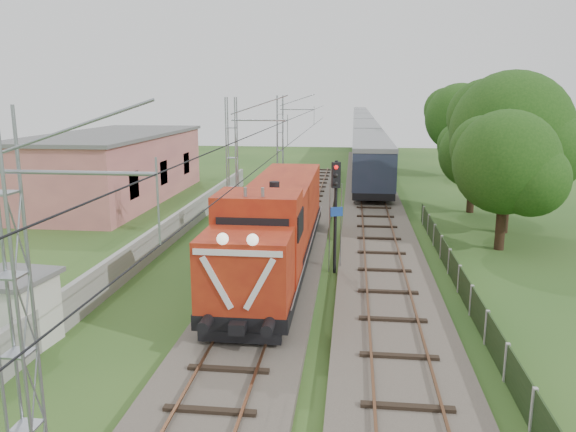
# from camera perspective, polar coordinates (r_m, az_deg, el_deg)

# --- Properties ---
(ground) EXTENTS (140.00, 140.00, 0.00)m
(ground) POSITION_cam_1_polar(r_m,az_deg,el_deg) (19.65, -4.21, -12.33)
(ground) COLOR #274D1C
(ground) RESTS_ON ground
(track_main) EXTENTS (4.20, 70.00, 0.45)m
(track_main) POSITION_cam_1_polar(r_m,az_deg,el_deg) (26.02, -1.33, -5.57)
(track_main) COLOR #6B6054
(track_main) RESTS_ON ground
(track_side) EXTENTS (4.20, 80.00, 0.45)m
(track_side) POSITION_cam_1_polar(r_m,az_deg,el_deg) (38.39, 8.78, 0.18)
(track_side) COLOR #6B6054
(track_side) RESTS_ON ground
(catenary) EXTENTS (3.31, 70.00, 8.00)m
(catenary) POSITION_cam_1_polar(r_m,az_deg,el_deg) (30.48, -5.58, 4.50)
(catenary) COLOR gray
(catenary) RESTS_ON ground
(boundary_wall) EXTENTS (0.25, 40.00, 1.50)m
(boundary_wall) POSITION_cam_1_polar(r_m,az_deg,el_deg) (32.02, -11.68, -1.33)
(boundary_wall) COLOR #9E9E99
(boundary_wall) RESTS_ON ground
(station_building) EXTENTS (8.40, 20.40, 5.22)m
(station_building) POSITION_cam_1_polar(r_m,az_deg,el_deg) (45.77, -17.27, 4.84)
(station_building) COLOR #DB7E76
(station_building) RESTS_ON ground
(fence) EXTENTS (0.12, 32.00, 1.20)m
(fence) POSITION_cam_1_polar(r_m,az_deg,el_deg) (22.35, 18.13, -8.15)
(fence) COLOR black
(fence) RESTS_ON ground
(locomotive) EXTENTS (3.12, 17.80, 4.52)m
(locomotive) POSITION_cam_1_polar(r_m,az_deg,el_deg) (25.88, -1.22, -0.77)
(locomotive) COLOR black
(locomotive) RESTS_ON ground
(coach_rake) EXTENTS (3.21, 120.14, 3.72)m
(coach_rake) POSITION_cam_1_polar(r_m,az_deg,el_deg) (100.07, 7.58, 9.10)
(coach_rake) COLOR black
(coach_rake) RESTS_ON ground
(signal_post) EXTENTS (0.56, 0.45, 5.25)m
(signal_post) POSITION_cam_1_polar(r_m,az_deg,el_deg) (25.43, 4.87, 1.93)
(signal_post) COLOR black
(signal_post) RESTS_ON ground
(relay_hut) EXTENTS (2.64, 2.64, 2.49)m
(relay_hut) POSITION_cam_1_polar(r_m,az_deg,el_deg) (20.56, -26.06, -8.67)
(relay_hut) COLOR silver
(relay_hut) RESTS_ON ground
(tree_a) EXTENTS (5.72, 5.45, 7.42)m
(tree_a) POSITION_cam_1_polar(r_m,az_deg,el_deg) (31.35, 21.38, 4.99)
(tree_a) COLOR #3B2318
(tree_a) RESTS_ON ground
(tree_b) EXTENTS (7.35, 7.00, 9.53)m
(tree_b) POSITION_cam_1_polar(r_m,az_deg,el_deg) (35.29, 21.84, 7.84)
(tree_b) COLOR #3B2318
(tree_b) RESTS_ON ground
(tree_c) EXTENTS (5.04, 4.80, 6.54)m
(tree_c) POSITION_cam_1_polar(r_m,az_deg,el_deg) (40.86, 18.44, 5.96)
(tree_c) COLOR #3B2318
(tree_c) RESTS_ON ground
(tree_d) EXTENTS (7.09, 6.76, 9.20)m
(tree_d) POSITION_cam_1_polar(r_m,az_deg,el_deg) (58.55, 17.12, 9.43)
(tree_d) COLOR #3B2318
(tree_d) RESTS_ON ground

